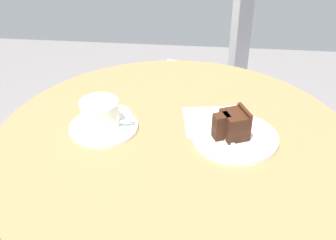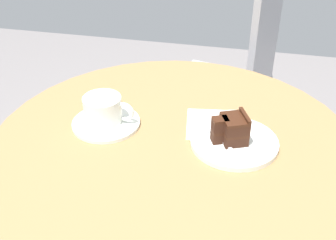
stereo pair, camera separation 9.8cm
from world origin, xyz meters
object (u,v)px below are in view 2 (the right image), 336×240
cake_plate (234,142)px  napkin (218,124)px  teaspoon (100,133)px  cafe_chair (239,71)px  coffee_cup (104,109)px  cake_slice (232,129)px  saucer (106,123)px  fork (216,135)px

cake_plate → napkin: (-0.05, 0.07, -0.00)m
teaspoon → cafe_chair: cafe_chair is taller
coffee_cup → napkin: 0.28m
cake_slice → coffee_cup: bearing=176.2°
saucer → cake_slice: bearing=-3.2°
fork → napkin: size_ratio=0.66×
cake_plate → fork: fork is taller
napkin → cafe_chair: (0.02, 0.68, -0.19)m
saucer → cake_slice: (0.31, -0.02, 0.04)m
cake_plate → fork: 0.04m
coffee_cup → cafe_chair: cafe_chair is taller
saucer → cafe_chair: (0.28, 0.74, -0.19)m
coffee_cup → cafe_chair: (0.29, 0.74, -0.23)m
fork → napkin: (-0.00, 0.06, -0.01)m
cake_plate → coffee_cup: bearing=176.9°
saucer → cake_plate: size_ratio=0.83×
saucer → coffee_cup: 0.04m
cafe_chair → teaspoon: bearing=-6.1°
cake_slice → napkin: size_ratio=0.52×
napkin → cake_slice: bearing=-63.2°
cake_plate → cafe_chair: 0.78m
saucer → teaspoon: 0.05m
napkin → fork: bearing=-88.1°
saucer → cake_plate: 0.31m
saucer → fork: (0.27, -0.01, 0.01)m
coffee_cup → teaspoon: size_ratio=1.45×
saucer → cake_slice: 0.31m
teaspoon → fork: (0.27, 0.04, 0.00)m
saucer → napkin: bearing=12.0°
coffee_cup → napkin: size_ratio=0.73×
cake_slice → cafe_chair: (-0.02, 0.76, -0.23)m
fork → cafe_chair: (0.01, 0.75, -0.20)m
teaspoon → napkin: (0.26, 0.11, -0.01)m
coffee_cup → fork: 0.28m
cake_plate → cake_slice: cake_slice is taller
cake_plate → fork: bearing=171.3°
cafe_chair → napkin: bearing=12.0°
teaspoon → cake_slice: bearing=157.5°
coffee_cup → cake_slice: (0.31, -0.02, 0.00)m
fork → cake_plate: bearing=-138.1°
cake_slice → fork: size_ratio=0.78×
cake_plate → cafe_chair: size_ratio=0.22×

